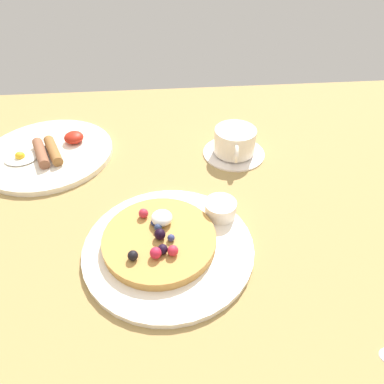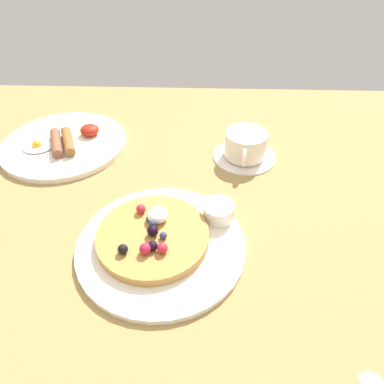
# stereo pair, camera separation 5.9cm
# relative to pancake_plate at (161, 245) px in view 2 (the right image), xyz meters

# --- Properties ---
(ground_plane) EXTENTS (1.51, 1.13, 0.03)m
(ground_plane) POSITION_rel_pancake_plate_xyz_m (0.04, 0.05, -0.02)
(ground_plane) COLOR #9F804A
(pancake_plate) EXTENTS (0.27, 0.27, 0.01)m
(pancake_plate) POSITION_rel_pancake_plate_xyz_m (0.00, 0.00, 0.00)
(pancake_plate) COLOR white
(pancake_plate) RESTS_ON ground_plane
(pancake_with_berries) EXTENTS (0.18, 0.18, 0.04)m
(pancake_with_berries) POSITION_rel_pancake_plate_xyz_m (-0.01, 0.01, 0.01)
(pancake_with_berries) COLOR #BD8840
(pancake_with_berries) RESTS_ON pancake_plate
(syrup_ramekin) EXTENTS (0.06, 0.06, 0.03)m
(syrup_ramekin) POSITION_rel_pancake_plate_xyz_m (0.09, 0.06, 0.02)
(syrup_ramekin) COLOR white
(syrup_ramekin) RESTS_ON pancake_plate
(breakfast_plate) EXTENTS (0.28, 0.28, 0.01)m
(breakfast_plate) POSITION_rel_pancake_plate_xyz_m (-0.25, 0.29, 0.00)
(breakfast_plate) COLOR white
(breakfast_plate) RESTS_ON ground_plane
(fried_breakfast) EXTENTS (0.16, 0.13, 0.03)m
(fried_breakfast) POSITION_rel_pancake_plate_xyz_m (-0.25, 0.28, 0.02)
(fried_breakfast) COLOR brown
(fried_breakfast) RESTS_ON breakfast_plate
(coffee_saucer) EXTENTS (0.14, 0.14, 0.01)m
(coffee_saucer) POSITION_rel_pancake_plate_xyz_m (0.16, 0.26, -0.00)
(coffee_saucer) COLOR white
(coffee_saucer) RESTS_ON ground_plane
(coffee_cup) EXTENTS (0.09, 0.12, 0.05)m
(coffee_cup) POSITION_rel_pancake_plate_xyz_m (0.16, 0.26, 0.03)
(coffee_cup) COLOR white
(coffee_cup) RESTS_ON coffee_saucer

